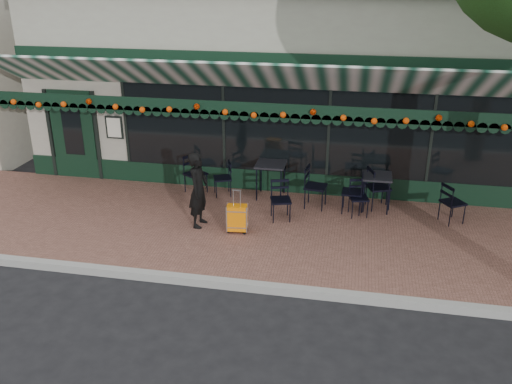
% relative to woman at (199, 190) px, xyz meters
% --- Properties ---
extents(ground, '(80.00, 80.00, 0.00)m').
position_rel_woman_xyz_m(ground, '(1.02, -1.88, -0.93)').
color(ground, black).
rests_on(ground, ground).
extents(sidewalk, '(18.00, 4.00, 0.15)m').
position_rel_woman_xyz_m(sidewalk, '(1.02, 0.12, -0.85)').
color(sidewalk, brown).
rests_on(sidewalk, ground).
extents(curb, '(18.00, 0.16, 0.15)m').
position_rel_woman_xyz_m(curb, '(1.02, -1.96, -0.85)').
color(curb, '#9E9E99').
rests_on(curb, ground).
extents(restaurant_building, '(12.00, 9.60, 4.50)m').
position_rel_woman_xyz_m(restaurant_building, '(1.02, 5.96, 1.35)').
color(restaurant_building, gray).
rests_on(restaurant_building, ground).
extents(woman, '(0.42, 0.60, 1.55)m').
position_rel_woman_xyz_m(woman, '(0.00, 0.00, 0.00)').
color(woman, black).
rests_on(woman, sidewalk).
extents(suitcase, '(0.42, 0.26, 0.90)m').
position_rel_woman_xyz_m(suitcase, '(0.82, -0.17, -0.47)').
color(suitcase, orange).
rests_on(suitcase, sidewalk).
extents(cafe_table_a, '(0.64, 0.64, 0.78)m').
position_rel_woman_xyz_m(cafe_table_a, '(3.52, 1.50, -0.07)').
color(cafe_table_a, black).
rests_on(cafe_table_a, sidewalk).
extents(cafe_table_b, '(0.66, 0.66, 0.82)m').
position_rel_woman_xyz_m(cafe_table_b, '(1.18, 1.73, -0.04)').
color(cafe_table_b, black).
rests_on(cafe_table_b, sidewalk).
extents(chair_a_left, '(0.46, 0.46, 0.89)m').
position_rel_woman_xyz_m(chair_a_left, '(3.03, 1.25, -0.33)').
color(chair_a_left, black).
rests_on(chair_a_left, sidewalk).
extents(chair_a_right, '(0.60, 0.60, 0.93)m').
position_rel_woman_xyz_m(chair_a_right, '(3.58, 1.58, -0.31)').
color(chair_a_right, black).
rests_on(chair_a_right, sidewalk).
extents(chair_a_front, '(0.48, 0.48, 0.79)m').
position_rel_woman_xyz_m(chair_a_front, '(3.17, 1.09, -0.38)').
color(chair_a_front, black).
rests_on(chair_a_front, sidewalk).
extents(chair_a_extra, '(0.58, 0.58, 0.85)m').
position_rel_woman_xyz_m(chair_a_extra, '(5.07, 1.13, -0.35)').
color(chair_a_extra, black).
rests_on(chair_a_extra, sidewalk).
extents(chair_b_left, '(0.53, 0.53, 0.81)m').
position_rel_woman_xyz_m(chair_b_left, '(0.07, 1.63, -0.37)').
color(chair_b_left, black).
rests_on(chair_b_left, sidewalk).
extents(chair_b_right, '(0.52, 0.52, 0.94)m').
position_rel_woman_xyz_m(chair_b_right, '(2.24, 1.35, -0.31)').
color(chair_b_right, black).
rests_on(chair_b_right, sidewalk).
extents(chair_b_front, '(0.52, 0.52, 0.85)m').
position_rel_woman_xyz_m(chair_b_front, '(1.58, 0.58, -0.35)').
color(chair_b_front, black).
rests_on(chair_b_front, sidewalk).
extents(chair_solo, '(0.62, 0.62, 0.90)m').
position_rel_woman_xyz_m(chair_solo, '(-0.58, 1.67, -0.33)').
color(chair_solo, black).
rests_on(chair_solo, sidewalk).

